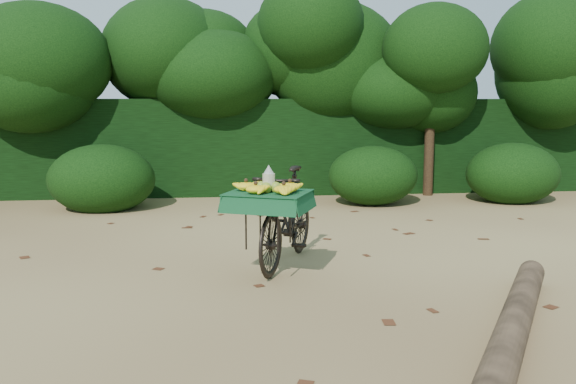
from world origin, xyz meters
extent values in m
plane|color=tan|center=(0.00, 0.00, 0.00)|extent=(80.00, 80.00, 0.00)
imported|color=black|center=(-0.37, 0.60, 0.53)|extent=(1.15, 1.81, 1.05)
cube|color=black|center=(-0.61, 0.05, 0.86)|extent=(0.53, 0.58, 0.03)
cube|color=#16532C|center=(-0.61, 0.05, 0.88)|extent=(0.95, 0.88, 0.01)
ellipsoid|color=olive|center=(-0.54, 0.02, 0.94)|extent=(0.10, 0.08, 0.11)
ellipsoid|color=olive|center=(-0.59, 0.11, 0.94)|extent=(0.10, 0.08, 0.11)
ellipsoid|color=olive|center=(-0.68, 0.08, 0.94)|extent=(0.10, 0.08, 0.11)
ellipsoid|color=olive|center=(-0.64, 0.00, 0.94)|extent=(0.10, 0.08, 0.11)
cylinder|color=#EAE5C6|center=(-0.61, 0.06, 0.99)|extent=(0.12, 0.12, 0.16)
cylinder|color=brown|center=(1.04, -1.73, 0.12)|extent=(1.95, 2.89, 0.24)
cube|color=black|center=(0.00, 6.30, 0.90)|extent=(26.00, 1.80, 1.80)
camera|label=1|loc=(-1.06, -5.78, 1.76)|focal=38.00mm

